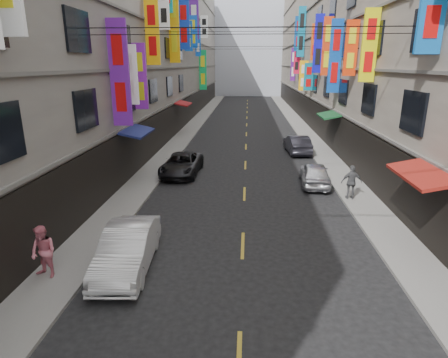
# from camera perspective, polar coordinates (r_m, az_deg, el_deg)

# --- Properties ---
(sidewalk_left) EXTENTS (2.00, 90.00, 0.12)m
(sidewalk_left) POSITION_cam_1_polar(r_m,az_deg,el_deg) (38.16, -5.68, 7.01)
(sidewalk_left) COLOR slate
(sidewalk_left) RESTS_ON ground
(sidewalk_right) EXTENTS (2.00, 90.00, 0.12)m
(sidewalk_right) POSITION_cam_1_polar(r_m,az_deg,el_deg) (38.13, 12.54, 6.68)
(sidewalk_right) COLOR slate
(sidewalk_right) RESTS_ON ground
(building_row_left) EXTENTS (10.14, 90.00, 19.00)m
(building_row_left) POSITION_cam_1_polar(r_m,az_deg,el_deg) (39.10, -15.42, 20.63)
(building_row_left) COLOR gray
(building_row_left) RESTS_ON ground
(building_row_right) EXTENTS (10.14, 90.00, 19.00)m
(building_row_right) POSITION_cam_1_polar(r_m,az_deg,el_deg) (39.04, 22.77, 19.97)
(building_row_right) COLOR #A39889
(building_row_right) RESTS_ON ground
(haze_block) EXTENTS (18.00, 8.00, 22.00)m
(haze_block) POSITION_cam_1_polar(r_m,az_deg,el_deg) (87.19, 3.77, 19.91)
(haze_block) COLOR #B0B6C4
(haze_block) RESTS_ON ground
(shop_signage) EXTENTS (14.00, 55.00, 12.50)m
(shop_signage) POSITION_cam_1_polar(r_m,az_deg,el_deg) (30.30, 3.18, 21.86)
(shop_signage) COLOR blue
(shop_signage) RESTS_ON ground
(street_awnings) EXTENTS (13.99, 35.20, 0.41)m
(street_awnings) POSITION_cam_1_polar(r_m,az_deg,el_deg) (21.45, -0.08, 7.18)
(street_awnings) COLOR #154E29
(street_awnings) RESTS_ON ground
(overhead_cables) EXTENTS (14.00, 38.04, 1.24)m
(overhead_cables) POSITION_cam_1_polar(r_m,az_deg,el_deg) (25.17, 3.64, 21.87)
(overhead_cables) COLOR black
(overhead_cables) RESTS_ON ground
(lane_markings) EXTENTS (0.12, 80.20, 0.01)m
(lane_markings) POSITION_cam_1_polar(r_m,az_deg,el_deg) (34.73, 3.40, 5.97)
(lane_markings) COLOR gold
(lane_markings) RESTS_ON ground
(scooter_far_right) EXTENTS (0.50, 1.80, 1.14)m
(scooter_far_right) POSITION_cam_1_polar(r_m,az_deg,el_deg) (22.44, 12.46, 0.51)
(scooter_far_right) COLOR black
(scooter_far_right) RESTS_ON ground
(car_left_mid) EXTENTS (1.82, 4.49, 1.45)m
(car_left_mid) POSITION_cam_1_polar(r_m,az_deg,el_deg) (13.27, -14.49, -10.23)
(car_left_mid) COLOR white
(car_left_mid) RESTS_ON ground
(car_left_far) EXTENTS (2.37, 4.79, 1.31)m
(car_left_far) POSITION_cam_1_polar(r_m,az_deg,el_deg) (23.74, -6.46, 2.25)
(car_left_far) COLOR black
(car_left_far) RESTS_ON ground
(car_right_mid) EXTENTS (1.84, 4.02, 1.34)m
(car_right_mid) POSITION_cam_1_polar(r_m,az_deg,el_deg) (22.08, 13.64, 0.77)
(car_right_mid) COLOR silver
(car_right_mid) RESTS_ON ground
(car_right_far) EXTENTS (1.85, 4.41, 1.42)m
(car_right_far) POSITION_cam_1_polar(r_m,az_deg,el_deg) (29.87, 11.09, 5.22)
(car_right_far) COLOR #28272F
(car_right_far) RESTS_ON ground
(pedestrian_lfar) EXTENTS (0.99, 0.83, 1.74)m
(pedestrian_lfar) POSITION_cam_1_polar(r_m,az_deg,el_deg) (13.37, -25.80, -10.00)
(pedestrian_lfar) COLOR pink
(pedestrian_lfar) RESTS_ON sidewalk_left
(pedestrian_rfar) EXTENTS (1.03, 0.59, 1.75)m
(pedestrian_rfar) POSITION_cam_1_polar(r_m,az_deg,el_deg) (19.93, 18.87, -0.46)
(pedestrian_rfar) COLOR #545456
(pedestrian_rfar) RESTS_ON sidewalk_right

